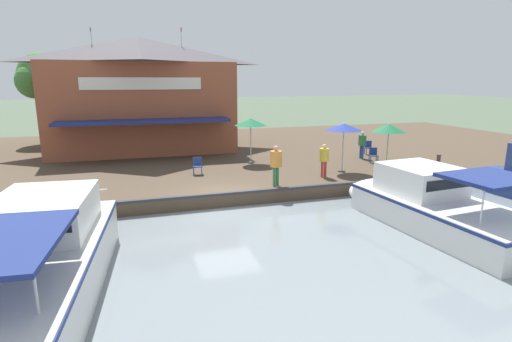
# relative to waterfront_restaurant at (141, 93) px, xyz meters

# --- Properties ---
(ground_plane) EXTENTS (220.00, 220.00, 0.00)m
(ground_plane) POSITION_rel_waterfront_restaurant_xyz_m (13.33, 2.74, -4.37)
(ground_plane) COLOR #4C5B47
(quay_deck) EXTENTS (22.00, 56.00, 0.60)m
(quay_deck) POSITION_rel_waterfront_restaurant_xyz_m (2.33, 2.74, -4.07)
(quay_deck) COLOR #4C3D2D
(quay_deck) RESTS_ON ground
(quay_edge_fender) EXTENTS (0.20, 50.40, 0.10)m
(quay_edge_fender) POSITION_rel_waterfront_restaurant_xyz_m (13.23, 2.74, -3.72)
(quay_edge_fender) COLOR #2D2D33
(quay_edge_fender) RESTS_ON quay_deck
(waterfront_restaurant) EXTENTS (10.02, 11.99, 8.08)m
(waterfront_restaurant) POSITION_rel_waterfront_restaurant_xyz_m (0.00, 0.00, 0.00)
(waterfront_restaurant) COLOR brown
(waterfront_restaurant) RESTS_ON quay_deck
(patio_umbrella_back_row) EXTENTS (1.83, 1.83, 2.52)m
(patio_umbrella_back_row) POSITION_rel_waterfront_restaurant_xyz_m (10.87, 9.44, -1.48)
(patio_umbrella_back_row) COLOR #B7B7B7
(patio_umbrella_back_row) RESTS_ON quay_deck
(patio_umbrella_mid_patio_left) EXTENTS (1.82, 1.82, 2.29)m
(patio_umbrella_mid_patio_left) POSITION_rel_waterfront_restaurant_xyz_m (9.75, 12.88, -1.76)
(patio_umbrella_mid_patio_left) COLOR #B7B7B7
(patio_umbrella_mid_patio_left) RESTS_ON quay_deck
(patio_umbrella_by_entrance) EXTENTS (1.78, 1.78, 2.58)m
(patio_umbrella_by_entrance) POSITION_rel_waterfront_restaurant_xyz_m (7.37, 5.59, -1.45)
(patio_umbrella_by_entrance) COLOR #B7B7B7
(patio_umbrella_by_entrance) RESTS_ON quay_deck
(cafe_chair_back_row_seat) EXTENTS (0.50, 0.50, 0.85)m
(cafe_chair_back_row_seat) POSITION_rel_waterfront_restaurant_xyz_m (9.23, 2.26, -3.30)
(cafe_chair_back_row_seat) COLOR navy
(cafe_chair_back_row_seat) RESTS_ON quay_deck
(cafe_chair_facing_river) EXTENTS (0.57, 0.57, 0.85)m
(cafe_chair_facing_river) POSITION_rel_waterfront_restaurant_xyz_m (9.28, 12.32, -3.30)
(cafe_chair_facing_river) COLOR navy
(cafe_chair_facing_river) RESTS_ON quay_deck
(cafe_chair_far_corner_seat) EXTENTS (0.55, 0.55, 0.85)m
(cafe_chair_far_corner_seat) POSITION_rel_waterfront_restaurant_xyz_m (6.91, 13.51, -3.30)
(cafe_chair_far_corner_seat) COLOR navy
(cafe_chair_far_corner_seat) RESTS_ON quay_deck
(person_at_quay_edge) EXTENTS (0.46, 0.46, 1.62)m
(person_at_quay_edge) POSITION_rel_waterfront_restaurant_xyz_m (11.60, 8.02, -2.77)
(person_at_quay_edge) COLOR #B23338
(person_at_quay_edge) RESTS_ON quay_deck
(person_near_entrance) EXTENTS (0.46, 0.46, 1.63)m
(person_near_entrance) POSITION_rel_waterfront_restaurant_xyz_m (8.00, 12.35, -2.76)
(person_near_entrance) COLOR #2D5193
(person_near_entrance) RESTS_ON quay_deck
(person_mid_patio) EXTENTS (0.51, 0.51, 1.81)m
(person_mid_patio) POSITION_rel_waterfront_restaurant_xyz_m (12.51, 5.22, -2.62)
(person_mid_patio) COLOR #337547
(person_mid_patio) RESTS_ON quay_deck
(motorboat_far_downstream) EXTENTS (8.01, 3.46, 2.28)m
(motorboat_far_downstream) POSITION_rel_waterfront_restaurant_xyz_m (17.23, 9.32, -3.54)
(motorboat_far_downstream) COLOR white
(motorboat_far_downstream) RESTS_ON river_water
(motorboat_distant_upstream) EXTENTS (9.22, 3.59, 2.31)m
(motorboat_distant_upstream) POSITION_rel_waterfront_restaurant_xyz_m (18.13, -3.07, -3.44)
(motorboat_distant_upstream) COLOR silver
(motorboat_distant_upstream) RESTS_ON river_water
(mooring_post) EXTENTS (0.22, 0.22, 1.04)m
(mooring_post) POSITION_rel_waterfront_restaurant_xyz_m (12.98, 13.54, -3.25)
(mooring_post) COLOR #473323
(mooring_post) RESTS_ON quay_deck
(tree_downstream_bank) EXTENTS (3.67, 3.50, 6.62)m
(tree_downstream_bank) POSITION_rel_waterfront_restaurant_xyz_m (-4.51, -6.87, 0.99)
(tree_downstream_bank) COLOR brown
(tree_downstream_bank) RESTS_ON quay_deck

